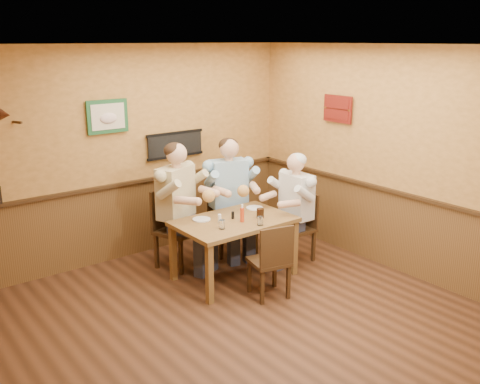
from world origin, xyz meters
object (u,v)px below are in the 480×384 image
at_px(water_glass_left, 222,224).
at_px(cola_tumbler, 260,213).
at_px(water_glass_mid, 260,221).
at_px(hot_sauce_bottle, 242,214).
at_px(pepper_shaker, 233,215).
at_px(chair_back_left, 177,229).
at_px(diner_blue_polo, 229,202).
at_px(diner_white_elder, 296,213).
at_px(dining_table, 234,227).
at_px(salt_shaker, 220,218).
at_px(chair_near_side, 269,260).
at_px(diner_tan_shirt, 176,213).
at_px(chair_right_end, 296,227).
at_px(chair_back_right, 229,217).

height_order(water_glass_left, cola_tumbler, cola_tumbler).
height_order(water_glass_mid, hot_sauce_bottle, hot_sauce_bottle).
bearing_deg(pepper_shaker, chair_back_left, 120.07).
bearing_deg(diner_blue_polo, cola_tumbler, -85.14).
bearing_deg(diner_white_elder, dining_table, -92.74).
bearing_deg(water_glass_left, dining_table, 29.42).
relative_size(cola_tumbler, salt_shaker, 1.16).
height_order(chair_near_side, cola_tumbler, chair_near_side).
bearing_deg(chair_near_side, hot_sauce_bottle, -78.85).
bearing_deg(salt_shaker, dining_table, -7.35).
height_order(water_glass_left, water_glass_mid, water_glass_left).
height_order(water_glass_left, pepper_shaker, water_glass_left).
height_order(diner_tan_shirt, pepper_shaker, diner_tan_shirt).
relative_size(water_glass_left, cola_tumbler, 0.91).
bearing_deg(chair_back_left, hot_sauce_bottle, -86.04).
xyz_separation_m(chair_near_side, diner_tan_shirt, (-0.39, 1.35, 0.29)).
bearing_deg(diner_white_elder, hot_sauce_bottle, -85.56).
bearing_deg(diner_white_elder, diner_tan_shirt, -118.59).
height_order(chair_near_side, pepper_shaker, chair_near_side).
bearing_deg(chair_near_side, diner_blue_polo, -94.16).
relative_size(chair_right_end, water_glass_mid, 8.69).
relative_size(cola_tumbler, pepper_shaker, 1.32).
xyz_separation_m(chair_right_end, pepper_shaker, (-0.95, 0.11, 0.34)).
distance_m(diner_white_elder, pepper_shaker, 0.97).
bearing_deg(cola_tumbler, water_glass_left, -176.69).
bearing_deg(diner_blue_polo, diner_tan_shirt, -167.22).
bearing_deg(chair_near_side, cola_tumbler, -106.34).
bearing_deg(chair_back_right, water_glass_mid, -92.49).
distance_m(water_glass_left, hot_sauce_bottle, 0.34).
height_order(cola_tumbler, salt_shaker, cola_tumbler).
relative_size(water_glass_left, water_glass_mid, 1.01).
relative_size(diner_blue_polo, salt_shaker, 14.18).
bearing_deg(chair_near_side, diner_tan_shirt, -60.47).
bearing_deg(cola_tumbler, dining_table, 154.64).
xyz_separation_m(water_glass_left, pepper_shaker, (0.32, 0.21, -0.01)).
distance_m(water_glass_mid, pepper_shaker, 0.40).
bearing_deg(water_glass_mid, water_glass_left, 157.94).
bearing_deg(diner_white_elder, water_glass_mid, -70.36).
height_order(diner_white_elder, water_glass_left, diner_white_elder).
relative_size(dining_table, diner_tan_shirt, 0.96).
height_order(dining_table, chair_back_left, chair_back_left).
distance_m(chair_near_side, salt_shaker, 0.78).
bearing_deg(chair_near_side, water_glass_mid, -97.49).
bearing_deg(chair_near_side, chair_back_right, -94.16).
bearing_deg(chair_back_right, diner_tan_shirt, -167.22).
relative_size(diner_blue_polo, pepper_shaker, 16.16).
distance_m(chair_back_right, diner_tan_shirt, 0.84).
bearing_deg(cola_tumbler, diner_white_elder, 5.49).
relative_size(chair_back_right, diner_white_elder, 0.77).
relative_size(dining_table, salt_shaker, 13.79).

